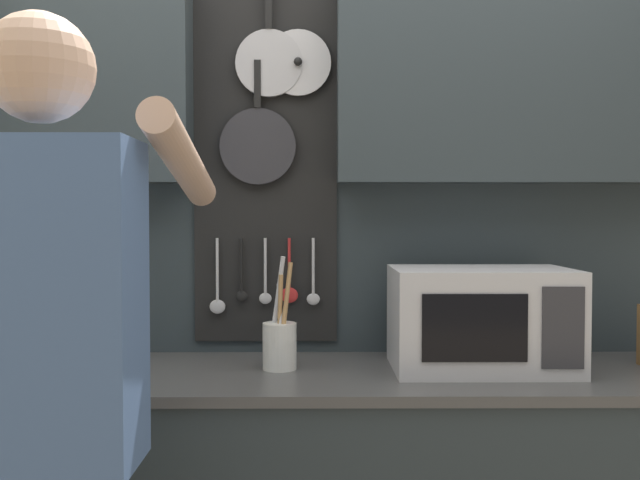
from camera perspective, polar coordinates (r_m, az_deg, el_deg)
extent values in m
cube|color=#4C4C4C|center=(2.17, 2.14, -10.80)|extent=(2.27, 0.62, 0.03)
cube|color=#2D383D|center=(2.44, 1.82, -2.90)|extent=(2.84, 0.04, 2.37)
cube|color=#2D383D|center=(2.48, -17.60, 11.90)|extent=(0.62, 0.16, 0.65)
cube|color=#2D383D|center=(2.46, 15.15, 12.01)|extent=(1.14, 0.16, 0.65)
cube|color=black|center=(2.41, -4.38, 5.66)|extent=(0.48, 0.01, 1.16)
cylinder|color=#B7B7BC|center=(2.43, -4.10, 13.93)|extent=(0.22, 0.02, 0.22)
cube|color=black|center=(2.47, -4.12, 18.25)|extent=(0.02, 0.02, 0.16)
cylinder|color=#2D2D33|center=(2.40, -4.99, 7.47)|extent=(0.25, 0.02, 0.25)
cube|color=black|center=(2.42, -5.02, 12.33)|extent=(0.02, 0.02, 0.16)
cylinder|color=silver|center=(2.43, -1.76, 14.00)|extent=(0.22, 0.01, 0.22)
sphere|color=black|center=(2.41, -1.78, 14.09)|extent=(0.03, 0.03, 0.03)
cylinder|color=silver|center=(2.41, -8.22, -2.39)|extent=(0.01, 0.01, 0.21)
ellipsoid|color=silver|center=(2.42, -8.20, -5.30)|extent=(0.05, 0.01, 0.05)
cylinder|color=black|center=(2.40, -6.32, -2.04)|extent=(0.01, 0.01, 0.18)
ellipsoid|color=black|center=(2.40, -6.31, -4.51)|extent=(0.04, 0.01, 0.04)
cylinder|color=silver|center=(2.39, -4.40, -2.12)|extent=(0.01, 0.01, 0.19)
ellipsoid|color=silver|center=(2.40, -4.39, -4.68)|extent=(0.04, 0.01, 0.04)
cylinder|color=red|center=(2.38, -2.48, -1.94)|extent=(0.01, 0.01, 0.17)
ellipsoid|color=red|center=(2.39, -2.47, -4.44)|extent=(0.06, 0.01, 0.05)
cylinder|color=silver|center=(2.38, -0.54, -2.15)|extent=(0.01, 0.01, 0.19)
ellipsoid|color=silver|center=(2.39, -0.54, -4.75)|extent=(0.04, 0.01, 0.04)
cube|color=silver|center=(2.22, 12.75, -6.16)|extent=(0.53, 0.35, 0.31)
cube|color=black|center=(2.03, 12.28, -6.90)|extent=(0.29, 0.01, 0.19)
cube|color=#333338|center=(2.10, 18.88, -6.67)|extent=(0.12, 0.01, 0.23)
cylinder|color=white|center=(2.18, -3.26, -8.47)|extent=(0.10, 0.10, 0.14)
cylinder|color=tan|center=(2.16, -3.23, -5.84)|extent=(0.02, 0.02, 0.23)
cylinder|color=silver|center=(2.17, -3.46, -5.05)|extent=(0.05, 0.04, 0.29)
cylinder|color=silver|center=(2.16, -3.18, -6.21)|extent=(0.03, 0.04, 0.20)
cylinder|color=tan|center=(2.15, -2.76, -5.35)|extent=(0.04, 0.06, 0.27)
cube|color=#4C6B9E|center=(1.54, -21.34, -4.79)|extent=(0.38, 0.22, 0.66)
sphere|color=#DBAD8E|center=(1.56, -21.56, 12.70)|extent=(0.22, 0.22, 0.22)
cylinder|color=#DBAD8E|center=(1.75, -10.95, 6.31)|extent=(0.08, 0.59, 0.21)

